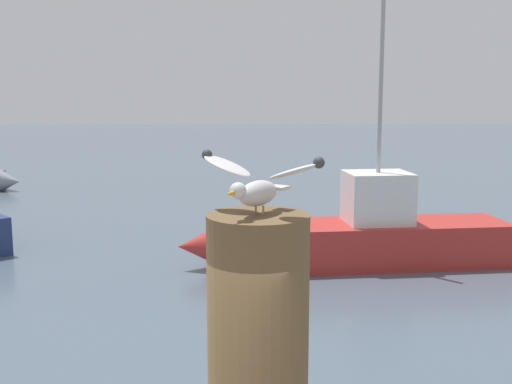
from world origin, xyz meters
name	(u,v)px	position (x,y,z in m)	size (l,w,h in m)	color
mooring_post	(258,335)	(1.14, -0.30, 2.18)	(0.41, 0.41, 1.00)	brown
seagull	(257,184)	(1.14, -0.31, 2.80)	(0.51, 0.42, 0.24)	tan
boat_red	(337,237)	(2.92, 8.43, 0.52)	(6.17, 1.78, 4.93)	#B72D28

